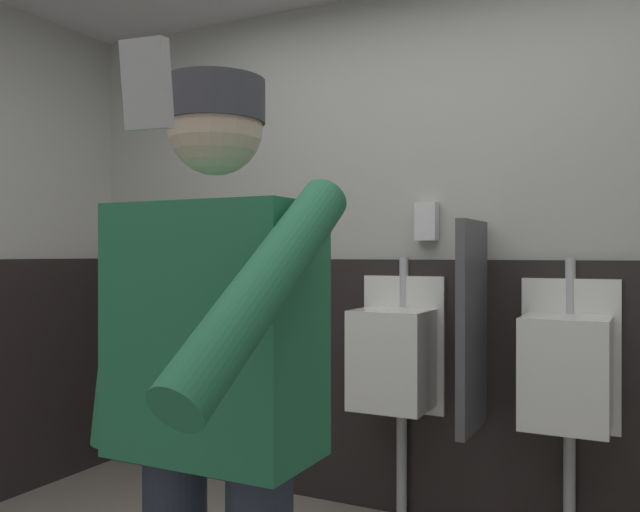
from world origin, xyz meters
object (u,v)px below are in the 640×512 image
object	(u,v)px
urinal_left	(395,357)
urinal_middle	(567,370)
person	(213,401)
cell_phone	(147,85)
soap_dispenser	(427,221)

from	to	relation	value
urinal_left	urinal_middle	distance (m)	0.75
urinal_middle	person	distance (m)	1.82
person	cell_phone	xyz separation A→B (m)	(0.26, -0.50, 0.52)
urinal_left	soap_dispenser	bearing A→B (deg)	46.52
urinal_left	person	size ratio (longest dim) A/B	0.76
urinal_left	soap_dispenser	size ratio (longest dim) A/B	6.89
person	urinal_left	bearing A→B (deg)	97.71
cell_phone	urinal_middle	bearing A→B (deg)	75.68
cell_phone	soap_dispenser	xyz separation A→B (m)	(-0.39, 2.36, -0.06)
cell_phone	soap_dispenser	bearing A→B (deg)	91.34
cell_phone	soap_dispenser	size ratio (longest dim) A/B	0.61
soap_dispenser	urinal_middle	bearing A→B (deg)	-10.63
urinal_left	person	distance (m)	1.77
urinal_middle	person	world-z (taller)	person
soap_dispenser	person	bearing A→B (deg)	-86.24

